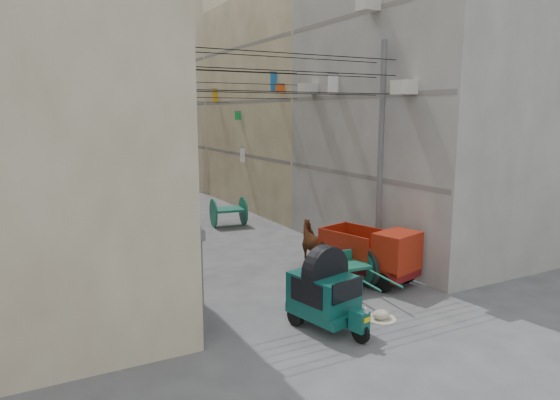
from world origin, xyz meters
TOP-DOWN VIEW (x-y plane):
  - ground at (0.00, 0.00)m, footprint 140.00×140.00m
  - building_row_left at (-8.00, 34.13)m, footprint 8.00×62.00m
  - building_row_right at (8.00, 34.13)m, footprint 8.00×62.00m
  - end_cap_building at (0.00, 66.00)m, footprint 22.00×10.00m
  - shutters_left at (-3.92, 10.38)m, footprint 0.18×14.40m
  - signboards at (-0.01, 21.66)m, footprint 8.22×40.52m
  - ac_units at (3.65, 7.67)m, footprint 0.70×6.55m
  - utility_poles at (0.00, 17.00)m, footprint 7.40×22.20m
  - overhead_cables at (0.00, 14.40)m, footprint 7.40×22.52m
  - auto_rickshaw at (-0.73, 2.77)m, footprint 1.71×2.48m
  - tonga_cart at (1.59, 4.81)m, footprint 1.44×2.93m
  - mini_truck at (2.76, 4.95)m, footprint 2.25×3.53m
  - second_cart at (1.57, 15.11)m, footprint 1.77×1.61m
  - feed_sack at (0.93, 2.48)m, footprint 0.51×0.41m
  - horse at (1.85, 7.00)m, footprint 1.45×2.21m
  - distant_car_white at (-0.55, 22.98)m, footprint 2.13×3.95m
  - distant_car_grey at (1.85, 30.71)m, footprint 2.43×4.18m
  - distant_car_green at (-1.37, 37.17)m, footprint 2.76×4.49m

SIDE VIEW (x-z plane):
  - ground at x=0.00m, z-range 0.00..0.00m
  - feed_sack at x=0.93m, z-range 0.00..0.26m
  - distant_car_green at x=-1.37m, z-range 0.00..1.21m
  - distant_car_white at x=-0.55m, z-range 0.00..1.28m
  - distant_car_grey at x=1.85m, z-range 0.00..1.30m
  - tonga_cart at x=1.59m, z-range 0.03..1.31m
  - second_cart at x=1.57m, z-range 0.05..1.47m
  - horse at x=1.85m, z-range 0.00..1.72m
  - mini_truck at x=2.76m, z-range -0.04..1.80m
  - auto_rickshaw at x=-0.73m, z-range 0.15..1.83m
  - shutters_left at x=-3.92m, z-range 0.06..2.93m
  - signboards at x=-0.01m, z-range 0.59..6.27m
  - utility_poles at x=0.00m, z-range 0.00..8.00m
  - building_row_left at x=-8.00m, z-range -0.54..13.46m
  - building_row_right at x=8.00m, z-range -0.54..13.46m
  - end_cap_building at x=0.00m, z-range 0.00..13.00m
  - overhead_cables at x=0.00m, z-range 6.20..7.33m
  - ac_units at x=3.65m, z-range 5.76..9.11m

